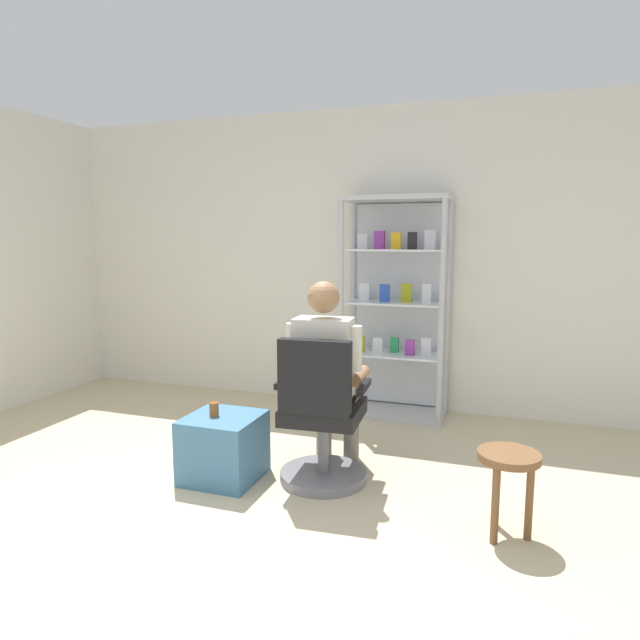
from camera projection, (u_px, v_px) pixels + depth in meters
ground_plane at (185, 581)px, 2.54m from camera, size 7.20×7.20×0.00m
back_wall at (359, 260)px, 5.15m from camera, size 6.00×0.10×2.70m
display_cabinet_main at (396, 305)px, 4.85m from camera, size 0.90×0.45×1.90m
office_chair at (321, 424)px, 3.49m from camera, size 0.58×0.56×0.96m
seated_shopkeeper at (328, 369)px, 3.60m from camera, size 0.51×0.58×1.29m
storage_crate at (224, 447)px, 3.60m from camera, size 0.46×0.46×0.42m
tea_glass at (214, 409)px, 3.57m from camera, size 0.06×0.06×0.09m
wooden_stool at (508, 470)px, 2.88m from camera, size 0.32×0.32×0.46m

